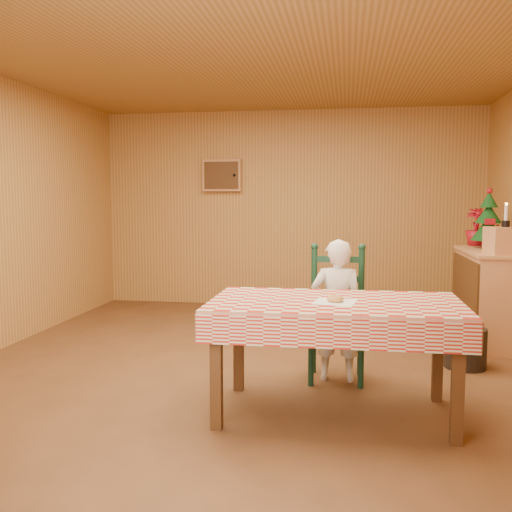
% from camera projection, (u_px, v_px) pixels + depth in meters
% --- Properties ---
extents(ground, '(6.00, 6.00, 0.00)m').
position_uv_depth(ground, '(252.00, 371.00, 4.78)').
color(ground, brown).
rests_on(ground, ground).
extents(cabin_walls, '(5.10, 6.05, 2.65)m').
position_uv_depth(cabin_walls, '(262.00, 156.00, 5.12)').
color(cabin_walls, '#BB8543').
rests_on(cabin_walls, ground).
extents(dining_table, '(1.66, 0.96, 0.77)m').
position_uv_depth(dining_table, '(335.00, 313.00, 3.76)').
color(dining_table, '#512F15').
rests_on(dining_table, ground).
extents(ladder_chair, '(0.44, 0.40, 1.08)m').
position_uv_depth(ladder_chair, '(337.00, 316.00, 4.55)').
color(ladder_chair, '#10311E').
rests_on(ladder_chair, ground).
extents(seated_child, '(0.41, 0.27, 1.12)m').
position_uv_depth(seated_child, '(337.00, 310.00, 4.49)').
color(seated_child, white).
rests_on(seated_child, ground).
extents(napkin, '(0.30, 0.30, 0.00)m').
position_uv_depth(napkin, '(335.00, 302.00, 3.70)').
color(napkin, white).
rests_on(napkin, dining_table).
extents(donut, '(0.12, 0.12, 0.04)m').
position_uv_depth(donut, '(335.00, 299.00, 3.70)').
color(donut, '#CC8D49').
rests_on(donut, napkin).
extents(shelf_unit, '(0.54, 1.24, 0.93)m').
position_uv_depth(shelf_unit, '(490.00, 296.00, 5.70)').
color(shelf_unit, tan).
rests_on(shelf_unit, ground).
extents(crate, '(0.34, 0.34, 0.25)m').
position_uv_depth(crate, '(505.00, 241.00, 5.24)').
color(crate, tan).
rests_on(crate, shelf_unit).
extents(christmas_tree, '(0.34, 0.34, 0.62)m').
position_uv_depth(christmas_tree, '(488.00, 221.00, 5.87)').
color(christmas_tree, '#512F15').
rests_on(christmas_tree, shelf_unit).
extents(flower_arrangement, '(0.25, 0.25, 0.41)m').
position_uv_depth(flower_arrangement, '(477.00, 227.00, 6.18)').
color(flower_arrangement, maroon).
rests_on(flower_arrangement, shelf_unit).
extents(candle_set, '(0.07, 0.07, 0.22)m').
position_uv_depth(candle_set, '(506.00, 220.00, 5.22)').
color(candle_set, black).
rests_on(candle_set, crate).
extents(storage_bin, '(0.44, 0.44, 0.35)m').
position_uv_depth(storage_bin, '(465.00, 348.00, 4.85)').
color(storage_bin, black).
rests_on(storage_bin, ground).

